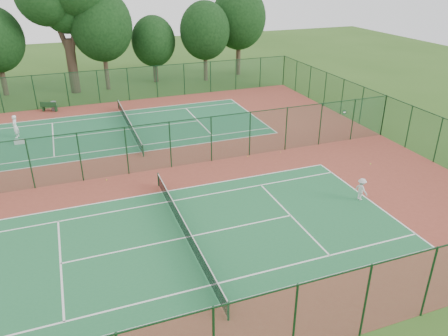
{
  "coord_description": "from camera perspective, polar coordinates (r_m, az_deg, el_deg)",
  "views": [
    {
      "loc": [
        -4.99,
        -28.14,
        13.49
      ],
      "look_at": [
        3.86,
        -4.65,
        1.6
      ],
      "focal_mm": 35.0,
      "sensor_mm": 36.0,
      "label": 1
    }
  ],
  "objects": [
    {
      "name": "court_far",
      "position": [
        39.82,
        -12.25,
        4.98
      ],
      "size": [
        23.77,
        10.97,
        0.01
      ],
      "primitive_type": "cube",
      "color": "#1F633C",
      "rests_on": "red_pad"
    },
    {
      "name": "ground",
      "position": [
        31.6,
        -9.56,
        -0.3
      ],
      "size": [
        120.0,
        120.0,
        0.0
      ],
      "primitive_type": "plane",
      "color": "#30551A",
      "rests_on": "ground"
    },
    {
      "name": "fence_south",
      "position": [
        16.29,
        4.13,
        -20.8
      ],
      "size": [
        40.0,
        0.09,
        3.5
      ],
      "color": "#1B5130",
      "rests_on": "ground"
    },
    {
      "name": "fence_east",
      "position": [
        39.42,
        20.12,
        6.47
      ],
      "size": [
        0.09,
        36.0,
        3.5
      ],
      "rotation": [
        0.0,
        0.0,
        1.57
      ],
      "color": "#184927",
      "rests_on": "ground"
    },
    {
      "name": "bench",
      "position": [
        46.9,
        -21.88,
        7.47
      ],
      "size": [
        1.67,
        1.09,
        1.0
      ],
      "rotation": [
        0.0,
        0.0,
        -0.42
      ],
      "color": "#133919",
      "rests_on": "red_pad"
    },
    {
      "name": "player_near",
      "position": [
        28.35,
        17.5,
        -2.65
      ],
      "size": [
        0.69,
        1.01,
        1.44
      ],
      "primitive_type": "imported",
      "rotation": [
        0.0,
        0.0,
        1.74
      ],
      "color": "silver",
      "rests_on": "court_near"
    },
    {
      "name": "tennis_net_far",
      "position": [
        39.65,
        -12.32,
        5.69
      ],
      "size": [
        0.1,
        12.9,
        0.97
      ],
      "color": "#12331B",
      "rests_on": "ground"
    },
    {
      "name": "stray_ball_a",
      "position": [
        33.37,
        3.14,
        1.55
      ],
      "size": [
        0.07,
        0.07,
        0.07
      ],
      "primitive_type": "sphere",
      "color": "#D1DE33",
      "rests_on": "red_pad"
    },
    {
      "name": "trash_bin",
      "position": [
        47.06,
        -21.33,
        7.55
      ],
      "size": [
        0.68,
        0.68,
        0.93
      ],
      "primitive_type": "cylinder",
      "rotation": [
        0.0,
        0.0,
        -0.41
      ],
      "color": "slate",
      "rests_on": "red_pad"
    },
    {
      "name": "tennis_net_near",
      "position": [
        23.64,
        -5.09,
        -7.97
      ],
      "size": [
        0.1,
        12.9,
        0.97
      ],
      "color": "#163D23",
      "rests_on": "ground"
    },
    {
      "name": "stray_ball_c",
      "position": [
        30.76,
        -15.09,
        -1.51
      ],
      "size": [
        0.08,
        0.08,
        0.08
      ],
      "primitive_type": "sphere",
      "color": "#C9E936",
      "rests_on": "red_pad"
    },
    {
      "name": "stray_ball_b",
      "position": [
        34.37,
        7.4,
        2.09
      ],
      "size": [
        0.06,
        0.06,
        0.06
      ],
      "primitive_type": "sphere",
      "color": "#B5CA2F",
      "rests_on": "red_pad"
    },
    {
      "name": "fence_north",
      "position": [
        47.87,
        -14.25,
        10.4
      ],
      "size": [
        40.0,
        0.09,
        3.5
      ],
      "color": "#194D2C",
      "rests_on": "ground"
    },
    {
      "name": "player_far",
      "position": [
        40.67,
        -25.61,
        4.91
      ],
      "size": [
        0.62,
        0.8,
        1.95
      ],
      "primitive_type": "imported",
      "rotation": [
        0.0,
        0.0,
        -1.81
      ],
      "color": "white",
      "rests_on": "court_far"
    },
    {
      "name": "kit_bag",
      "position": [
        39.41,
        -25.09,
        3.13
      ],
      "size": [
        0.89,
        0.34,
        0.33
      ],
      "primitive_type": "cube",
      "rotation": [
        0.0,
        0.0,
        -0.01
      ],
      "color": "silver",
      "rests_on": "red_pad"
    },
    {
      "name": "red_pad",
      "position": [
        31.6,
        -9.56,
        -0.29
      ],
      "size": [
        40.0,
        36.0,
        0.01
      ],
      "primitive_type": "cube",
      "color": "brown",
      "rests_on": "ground"
    },
    {
      "name": "fence_divider",
      "position": [
        30.89,
        -9.79,
        2.65
      ],
      "size": [
        40.0,
        0.09,
        3.5
      ],
      "color": "#194D2E",
      "rests_on": "ground"
    },
    {
      "name": "court_near",
      "position": [
        23.93,
        -5.04,
        -9.03
      ],
      "size": [
        23.77,
        10.97,
        0.01
      ],
      "primitive_type": "cube",
      "color": "#21693B",
      "rests_on": "red_pad"
    },
    {
      "name": "evergreen_row",
      "position": [
        54.38,
        -14.42,
        10.2
      ],
      "size": [
        39.0,
        5.0,
        12.0
      ],
      "primitive_type": null,
      "color": "black",
      "rests_on": "ground"
    }
  ]
}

